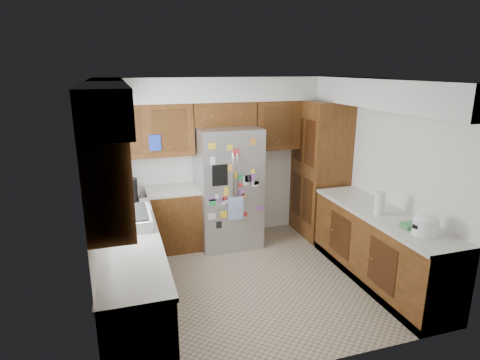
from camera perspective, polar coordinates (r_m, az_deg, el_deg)
name	(u,v)px	position (r m, az deg, el deg)	size (l,w,h in m)	color
floor	(254,280)	(5.31, 2.01, -14.02)	(3.60, 3.60, 0.00)	tan
room_shell	(238,135)	(4.98, -0.33, 6.38)	(3.64, 3.24, 2.52)	white
left_counter_run	(143,264)	(4.89, -13.57, -11.51)	(1.36, 3.20, 0.92)	#3F270C
right_counter_run	(380,250)	(5.40, 19.24, -9.41)	(0.63, 2.25, 0.92)	#3F270C
pantry	(320,169)	(6.47, 11.31, 1.49)	(0.60, 0.90, 2.15)	#3F270C
fridge	(228,187)	(6.01, -1.71, -1.03)	(0.90, 0.79, 1.80)	#A2A2A7
bridge_cabinet	(223,113)	(6.01, -2.39, 9.44)	(0.96, 0.34, 0.35)	#3F270C
fridge_top_items	(219,93)	(5.96, -2.98, 12.28)	(0.81, 0.31, 0.26)	#2A4CAF
sink_assembly	(127,218)	(4.73, -15.74, -5.24)	(0.52, 0.70, 0.37)	silver
left_counter_clutter	(128,194)	(5.41, -15.66, -1.87)	(0.39, 0.82, 0.38)	black
rice_cooker	(425,224)	(4.68, 24.88, -5.68)	(0.27, 0.26, 0.23)	white
paper_towel	(380,203)	(5.10, 19.24, -3.17)	(0.12, 0.12, 0.28)	white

